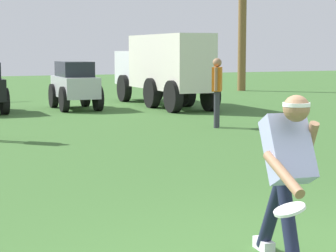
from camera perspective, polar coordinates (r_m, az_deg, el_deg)
name	(u,v)px	position (r m, az deg, el deg)	size (l,w,h in m)	color
frisbee_thrower	(287,170)	(5.34, 10.34, -3.76)	(0.57, 1.09, 1.40)	#191E38
frisbee_in_flight	(290,210)	(4.91, 10.54, -7.17)	(0.28, 0.29, 0.10)	white
teammate_near_sideline	(217,86)	(14.73, 4.29, 3.51)	(0.36, 0.44, 1.56)	#33333D
parked_car_slot_d	(75,84)	(19.47, -8.12, 3.64)	(1.33, 2.42, 1.40)	#B7BABF
box_truck	(162,66)	(20.44, -0.49, 5.22)	(1.64, 5.95, 2.20)	silver
palm_tree_far_right	(243,2)	(28.26, 6.52, 10.64)	(3.39, 3.07, 6.47)	brown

